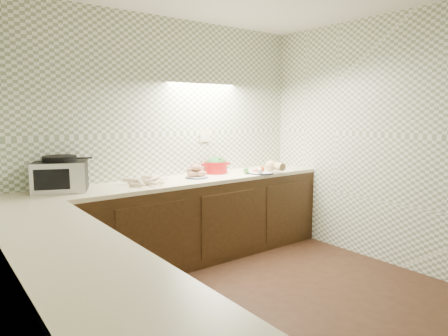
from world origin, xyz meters
TOP-DOWN VIEW (x-y plane):
  - room at (0.00, 0.00)m, footprint 3.60×3.60m
  - counter at (-0.68, 0.68)m, footprint 3.60×3.60m
  - toaster_oven at (-1.12, 1.63)m, footprint 0.54×0.49m
  - parsnip_pile at (-0.31, 1.45)m, footprint 0.39×0.38m
  - sweet_potato_plate at (0.25, 1.51)m, footprint 0.25×0.24m
  - onion_bowl at (0.30, 1.62)m, footprint 0.16×0.16m
  - dutch_oven at (0.61, 1.65)m, footprint 0.35×0.35m
  - veg_plate at (1.08, 1.32)m, footprint 0.47×0.34m

SIDE VIEW (x-z plane):
  - counter at x=-0.68m, z-range 0.00..0.90m
  - parsnip_pile at x=-0.31m, z-range 0.89..0.98m
  - onion_bowl at x=0.30m, z-range 0.88..1.01m
  - sweet_potato_plate at x=0.25m, z-range 0.88..1.02m
  - veg_plate at x=1.08m, z-range 0.88..1.02m
  - dutch_oven at x=0.61m, z-range 0.90..1.09m
  - toaster_oven at x=-1.12m, z-range 0.89..1.21m
  - room at x=0.00m, z-range 0.33..2.93m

